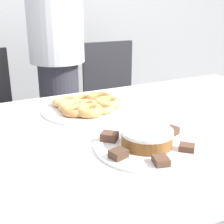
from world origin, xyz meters
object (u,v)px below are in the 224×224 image
Objects in this scene: plate_cake at (147,146)px; frosted_cake at (147,137)px; plate_donuts at (86,109)px; office_chair_right at (116,108)px; person_standing at (57,53)px.

plate_cake is 0.03m from frosted_cake.
plate_donuts is at bearing 95.41° from plate_cake.
plate_cake is at bearing 180.00° from frosted_cake.
frosted_cake is at bearing -109.83° from office_chair_right.
plate_cake is at bearing -92.35° from person_standing.
person_standing is at bearing 87.65° from plate_cake.
plate_cake is at bearing -109.83° from office_chair_right.
office_chair_right is at bearing 67.55° from frosted_cake.
person_standing reaches higher than plate_cake.
person_standing is 0.71m from plate_donuts.
plate_cake is 0.90× the size of plate_donuts.
person_standing is 4.28× the size of plate_donuts.
person_standing is 1.14m from plate_cake.
person_standing is at bearing 87.65° from frosted_cake.
plate_donuts is at bearing -97.19° from person_standing.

